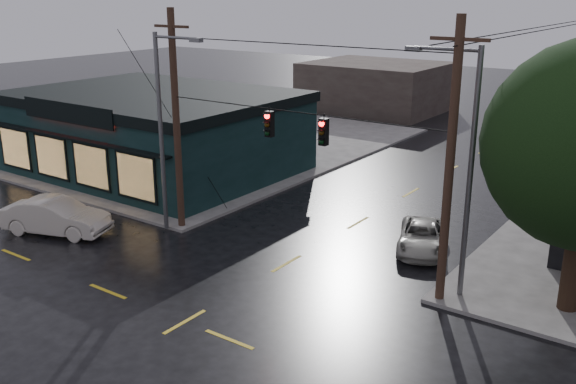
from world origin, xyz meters
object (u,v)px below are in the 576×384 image
Objects in this scene: suv_silver at (422,237)px; sedan_cream at (56,216)px; utility_pole_ne at (439,301)px; utility_pole_nw at (182,228)px.

sedan_cream is at bearing -172.69° from suv_silver.
utility_pole_nw is at bearing 180.00° from utility_pole_ne.
utility_pole_ne is at bearing -79.65° from suv_silver.
suv_silver is (10.44, 4.15, 0.60)m from utility_pole_nw.
suv_silver is (-2.56, 4.15, 0.60)m from utility_pole_ne.
utility_pole_nw is 11.25m from suv_silver.
utility_pole_nw reaches higher than sedan_cream.
utility_pole_nw is at bearing -179.60° from suv_silver.
utility_pole_nw is 5.81m from sedan_cream.
utility_pole_ne is 4.91m from suv_silver.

